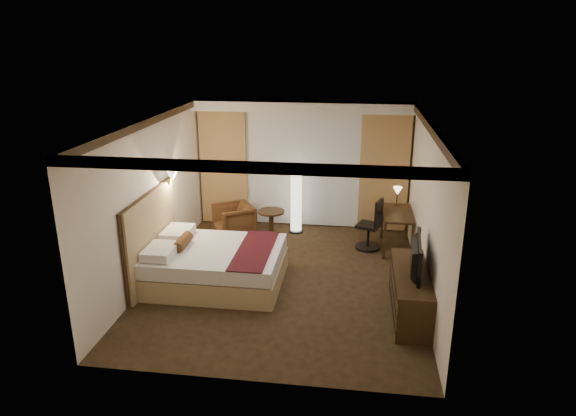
# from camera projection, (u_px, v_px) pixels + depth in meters

# --- Properties ---
(floor) EXTENTS (4.50, 5.50, 0.01)m
(floor) POSITION_uv_depth(u_px,v_px,m) (285.00, 279.00, 8.76)
(floor) COLOR black
(floor) RESTS_ON ground
(ceiling) EXTENTS (4.50, 5.50, 0.01)m
(ceiling) POSITION_uv_depth(u_px,v_px,m) (284.00, 121.00, 7.89)
(ceiling) COLOR white
(ceiling) RESTS_ON back_wall
(back_wall) EXTENTS (4.50, 0.02, 2.70)m
(back_wall) POSITION_uv_depth(u_px,v_px,m) (303.00, 164.00, 10.91)
(back_wall) COLOR silver
(back_wall) RESTS_ON floor
(left_wall) EXTENTS (0.02, 5.50, 2.70)m
(left_wall) POSITION_uv_depth(u_px,v_px,m) (152.00, 198.00, 8.62)
(left_wall) COLOR silver
(left_wall) RESTS_ON floor
(right_wall) EXTENTS (0.02, 5.50, 2.70)m
(right_wall) POSITION_uv_depth(u_px,v_px,m) (427.00, 210.00, 8.04)
(right_wall) COLOR silver
(right_wall) RESTS_ON floor
(crown_molding) EXTENTS (4.50, 5.50, 0.12)m
(crown_molding) POSITION_uv_depth(u_px,v_px,m) (284.00, 125.00, 7.91)
(crown_molding) COLOR black
(crown_molding) RESTS_ON ceiling
(soffit) EXTENTS (4.50, 0.50, 0.20)m
(soffit) POSITION_uv_depth(u_px,v_px,m) (302.00, 106.00, 10.27)
(soffit) COLOR white
(soffit) RESTS_ON ceiling
(curtain_sheer) EXTENTS (2.48, 0.04, 2.45)m
(curtain_sheer) POSITION_uv_depth(u_px,v_px,m) (303.00, 170.00, 10.86)
(curtain_sheer) COLOR silver
(curtain_sheer) RESTS_ON back_wall
(curtain_left_drape) EXTENTS (1.00, 0.14, 2.45)m
(curtain_left_drape) POSITION_uv_depth(u_px,v_px,m) (224.00, 168.00, 11.03)
(curtain_left_drape) COLOR tan
(curtain_left_drape) RESTS_ON back_wall
(curtain_right_drape) EXTENTS (1.00, 0.14, 2.45)m
(curtain_right_drape) POSITION_uv_depth(u_px,v_px,m) (384.00, 173.00, 10.59)
(curtain_right_drape) COLOR tan
(curtain_right_drape) RESTS_ON back_wall
(wall_sconce) EXTENTS (0.24, 0.24, 0.24)m
(wall_sconce) POSITION_uv_depth(u_px,v_px,m) (172.00, 175.00, 9.05)
(wall_sconce) COLOR white
(wall_sconce) RESTS_ON left_wall
(bed) EXTENTS (2.17, 1.69, 0.63)m
(bed) POSITION_uv_depth(u_px,v_px,m) (217.00, 265.00, 8.54)
(bed) COLOR white
(bed) RESTS_ON floor
(headboard) EXTENTS (0.12, 1.99, 1.50)m
(headboard) POSITION_uv_depth(u_px,v_px,m) (152.00, 238.00, 8.55)
(headboard) COLOR tan
(headboard) RESTS_ON floor
(armchair) EXTENTS (0.97, 0.98, 0.75)m
(armchair) POSITION_uv_depth(u_px,v_px,m) (234.00, 219.00, 10.52)
(armchair) COLOR #482915
(armchair) RESTS_ON floor
(side_table) EXTENTS (0.54, 0.54, 0.59)m
(side_table) POSITION_uv_depth(u_px,v_px,m) (271.00, 224.00, 10.44)
(side_table) COLOR black
(side_table) RESTS_ON floor
(floor_lamp) EXTENTS (0.30, 0.30, 1.45)m
(floor_lamp) POSITION_uv_depth(u_px,v_px,m) (296.00, 199.00, 10.65)
(floor_lamp) COLOR white
(floor_lamp) RESTS_ON floor
(desk) EXTENTS (0.55, 1.14, 0.75)m
(desk) POSITION_uv_depth(u_px,v_px,m) (396.00, 231.00, 9.89)
(desk) COLOR black
(desk) RESTS_ON floor
(desk_lamp) EXTENTS (0.18, 0.18, 0.34)m
(desk_lamp) POSITION_uv_depth(u_px,v_px,m) (397.00, 197.00, 10.11)
(desk_lamp) COLOR #FFD899
(desk_lamp) RESTS_ON desk
(office_chair) EXTENTS (0.63, 0.63, 1.02)m
(office_chair) POSITION_uv_depth(u_px,v_px,m) (369.00, 224.00, 9.87)
(office_chair) COLOR black
(office_chair) RESTS_ON floor
(dresser) EXTENTS (0.50, 1.74, 0.68)m
(dresser) POSITION_uv_depth(u_px,v_px,m) (410.00, 292.00, 7.59)
(dresser) COLOR black
(dresser) RESTS_ON floor
(television) EXTENTS (0.67, 1.08, 0.14)m
(television) POSITION_uv_depth(u_px,v_px,m) (411.00, 253.00, 7.39)
(television) COLOR black
(television) RESTS_ON dresser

